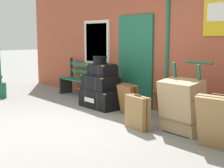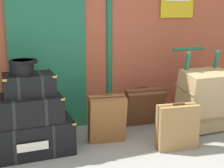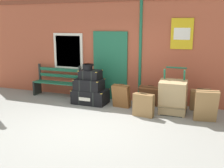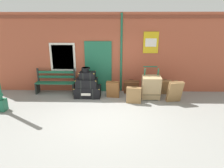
# 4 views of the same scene
# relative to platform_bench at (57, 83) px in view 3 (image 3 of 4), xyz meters

# --- Properties ---
(ground_plane) EXTENTS (60.00, 60.00, 0.00)m
(ground_plane) POSITION_rel_platform_bench_xyz_m (2.08, -2.16, -0.44)
(ground_plane) COLOR gray
(brick_facade) EXTENTS (10.40, 0.35, 3.20)m
(brick_facade) POSITION_rel_platform_bench_xyz_m (2.06, 0.44, 1.15)
(brick_facade) COLOR #AD5138
(brick_facade) RESTS_ON ground
(platform_bench) EXTENTS (1.60, 0.43, 1.01)m
(platform_bench) POSITION_rel_platform_bench_xyz_m (0.00, 0.00, 0.00)
(platform_bench) COLOR #1E6647
(platform_bench) RESTS_ON ground
(steamer_trunk_base) EXTENTS (1.01, 0.68, 0.43)m
(steamer_trunk_base) POSITION_rel_platform_bench_xyz_m (1.38, -0.41, -0.23)
(steamer_trunk_base) COLOR black
(steamer_trunk_base) RESTS_ON ground
(steamer_trunk_middle) EXTENTS (0.81, 0.55, 0.33)m
(steamer_trunk_middle) POSITION_rel_platform_bench_xyz_m (1.35, -0.44, 0.14)
(steamer_trunk_middle) COLOR black
(steamer_trunk_middle) RESTS_ON steamer_trunk_base
(steamer_trunk_top) EXTENTS (0.61, 0.46, 0.27)m
(steamer_trunk_top) POSITION_rel_platform_bench_xyz_m (1.38, -0.41, 0.43)
(steamer_trunk_top) COLOR black
(steamer_trunk_top) RESTS_ON steamer_trunk_middle
(round_hatbox) EXTENTS (0.33, 0.30, 0.18)m
(round_hatbox) POSITION_rel_platform_bench_xyz_m (1.32, -0.43, 0.66)
(round_hatbox) COLOR black
(round_hatbox) RESTS_ON steamer_trunk_top
(porters_trolley) EXTENTS (0.71, 0.61, 1.20)m
(porters_trolley) POSITION_rel_platform_bench_xyz_m (3.81, -0.44, -0.17)
(porters_trolley) COLOR black
(porters_trolley) RESTS_ON ground
(large_brown_trunk) EXTENTS (0.70, 0.56, 0.93)m
(large_brown_trunk) POSITION_rel_platform_bench_xyz_m (3.81, -0.62, 0.02)
(large_brown_trunk) COLOR tan
(large_brown_trunk) RESTS_ON ground
(suitcase_cream) EXTENTS (0.52, 0.37, 0.67)m
(suitcase_cream) POSITION_rel_platform_bench_xyz_m (2.37, -0.48, -0.11)
(suitcase_cream) COLOR brown
(suitcase_cream) RESTS_ON ground
(suitcase_caramel) EXTENTS (0.63, 0.42, 0.61)m
(suitcase_caramel) POSITION_rel_platform_bench_xyz_m (3.11, -0.09, -0.14)
(suitcase_caramel) COLOR brown
(suitcase_caramel) RESTS_ON ground
(suitcase_charcoal) EXTENTS (0.51, 0.35, 0.64)m
(suitcase_charcoal) POSITION_rel_platform_bench_xyz_m (4.45, -0.09, -0.13)
(suitcase_charcoal) COLOR olive
(suitcase_charcoal) RESTS_ON ground
(suitcase_slate) EXTENTS (0.55, 0.25, 0.62)m
(suitcase_slate) POSITION_rel_platform_bench_xyz_m (3.13, -1.00, -0.15)
(suitcase_slate) COLOR olive
(suitcase_slate) RESTS_ON ground
(suitcase_oxblood) EXTENTS (0.58, 0.42, 0.82)m
(suitcase_oxblood) POSITION_rel_platform_bench_xyz_m (4.63, -0.90, -0.04)
(suitcase_oxblood) COLOR olive
(suitcase_oxblood) RESTS_ON ground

